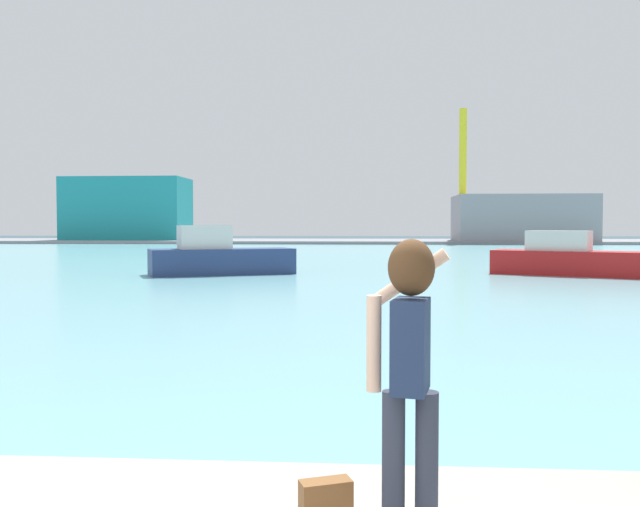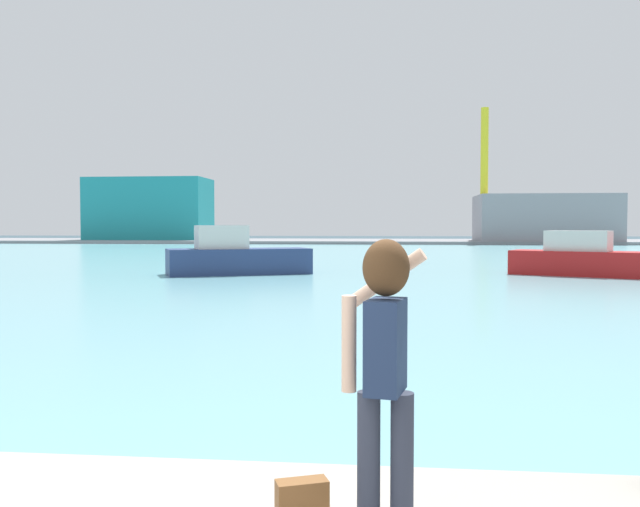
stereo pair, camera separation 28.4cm
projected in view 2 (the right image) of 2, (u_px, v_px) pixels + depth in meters
ground_plane at (375, 256)px, 52.85m from camera, size 220.00×220.00×0.00m
harbor_water at (376, 254)px, 54.84m from camera, size 140.00×100.00×0.02m
far_shore_dock at (381, 241)px, 94.58m from camera, size 140.00×20.00×0.41m
person_photographer at (384, 352)px, 3.97m from camera, size 0.53×0.57×1.74m
handbag at (302, 499)px, 4.12m from camera, size 0.35×0.25×0.24m
boat_moored at (236, 257)px, 31.95m from camera, size 7.12×4.83×2.36m
boat_moored_2 at (597, 260)px, 30.61m from camera, size 8.03×5.51×2.11m
warehouse_left at (150, 209)px, 96.75m from camera, size 17.06×8.52×8.90m
warehouse_right at (545, 218)px, 88.30m from camera, size 17.72×10.08×6.09m
port_crane at (484, 162)px, 88.06m from camera, size 2.06×10.24×17.47m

